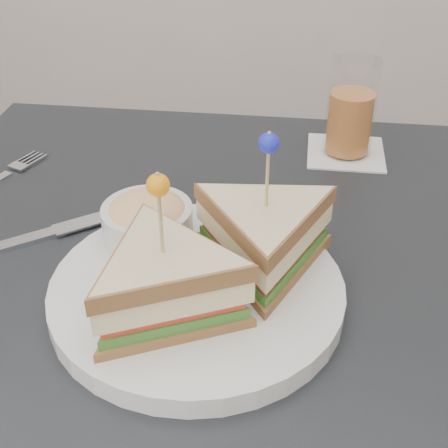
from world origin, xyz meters
TOP-DOWN VIEW (x-y plane):
  - table at (0.00, 0.00)m, footprint 0.80×0.80m
  - plate_meal at (-0.00, -0.06)m, footprint 0.35×0.32m
  - cutlery_knife at (-0.19, 0.04)m, footprint 0.20×0.16m
  - drink_set at (0.15, 0.29)m, footprint 0.11×0.11m

SIDE VIEW (x-z plane):
  - table at x=0.00m, z-range 0.30..1.05m
  - cutlery_knife at x=-0.19m, z-range 0.75..0.76m
  - plate_meal at x=0.00m, z-range 0.71..0.89m
  - drink_set at x=0.15m, z-range 0.74..0.88m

